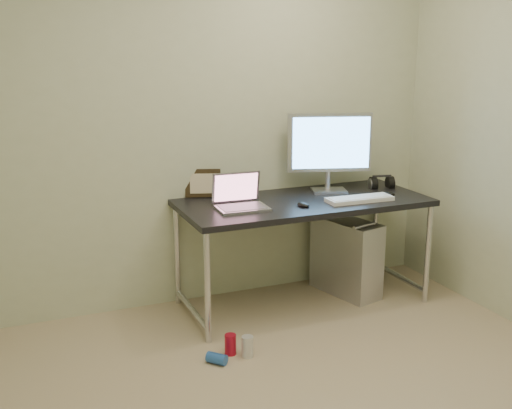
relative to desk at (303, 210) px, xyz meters
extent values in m
cube|color=beige|center=(-0.62, 0.37, 0.57)|extent=(3.50, 0.02, 2.50)
cube|color=black|center=(0.00, 0.00, 0.05)|extent=(1.70, 0.74, 0.04)
cylinder|color=silver|center=(-0.81, -0.33, -0.32)|extent=(0.04, 0.04, 0.71)
cylinder|color=silver|center=(-0.81, 0.33, -0.32)|extent=(0.04, 0.04, 0.71)
cylinder|color=silver|center=(0.81, -0.33, -0.32)|extent=(0.04, 0.04, 0.71)
cylinder|color=silver|center=(0.81, 0.33, -0.32)|extent=(0.04, 0.04, 0.71)
cylinder|color=silver|center=(-0.81, 0.00, -0.60)|extent=(0.04, 0.66, 0.04)
cylinder|color=silver|center=(0.81, 0.00, -0.60)|extent=(0.04, 0.66, 0.04)
cube|color=silver|center=(0.38, 0.04, -0.40)|extent=(0.36, 0.57, 0.55)
cylinder|color=#B9B8BF|center=(0.38, -0.18, -0.10)|extent=(0.20, 0.08, 0.03)
cylinder|color=#B9B8BF|center=(0.38, 0.26, -0.10)|extent=(0.20, 0.08, 0.03)
cylinder|color=black|center=(0.33, 0.32, -0.28)|extent=(0.01, 0.16, 0.69)
cylinder|color=black|center=(0.42, 0.30, -0.30)|extent=(0.02, 0.11, 0.71)
cylinder|color=#AC0F26|center=(-0.74, -0.53, -0.61)|extent=(0.09, 0.09, 0.12)
cylinder|color=silver|center=(-0.66, -0.60, -0.61)|extent=(0.07, 0.07, 0.13)
cylinder|color=blue|center=(-0.85, -0.61, -0.64)|extent=(0.13, 0.13, 0.06)
cube|color=#B9B8BF|center=(-0.48, -0.08, 0.08)|extent=(0.33, 0.24, 0.02)
cube|color=slate|center=(-0.48, -0.08, 0.09)|extent=(0.29, 0.20, 0.00)
cube|color=gray|center=(-0.47, 0.05, 0.19)|extent=(0.33, 0.06, 0.21)
cube|color=brown|center=(-0.47, 0.04, 0.19)|extent=(0.29, 0.05, 0.18)
cube|color=#B9B8BF|center=(0.28, 0.14, 0.08)|extent=(0.28, 0.24, 0.02)
cylinder|color=#B9B8BF|center=(0.28, 0.16, 0.16)|extent=(0.04, 0.04, 0.13)
cube|color=#B9B8BF|center=(0.28, 0.15, 0.43)|extent=(0.58, 0.22, 0.41)
cube|color=#59A0EA|center=(0.28, 0.13, 0.43)|extent=(0.52, 0.17, 0.36)
cube|color=white|center=(0.33, -0.18, 0.09)|extent=(0.46, 0.17, 0.03)
ellipsoid|color=black|center=(0.62, -0.10, 0.09)|extent=(0.09, 0.12, 0.03)
ellipsoid|color=black|center=(-0.08, -0.16, 0.09)|extent=(0.08, 0.11, 0.04)
cylinder|color=black|center=(0.63, 0.11, 0.10)|extent=(0.07, 0.12, 0.11)
cylinder|color=black|center=(0.76, 0.11, 0.10)|extent=(0.07, 0.12, 0.11)
cube|color=black|center=(0.70, 0.11, 0.16)|extent=(0.14, 0.05, 0.01)
cube|color=black|center=(-0.60, 0.35, 0.17)|extent=(0.25, 0.15, 0.20)
cylinder|color=silver|center=(-0.43, 0.31, 0.12)|extent=(0.01, 0.01, 0.10)
cylinder|color=white|center=(-0.43, 0.31, 0.19)|extent=(0.05, 0.04, 0.04)
camera|label=1|loc=(-1.94, -3.78, 1.13)|focal=45.00mm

